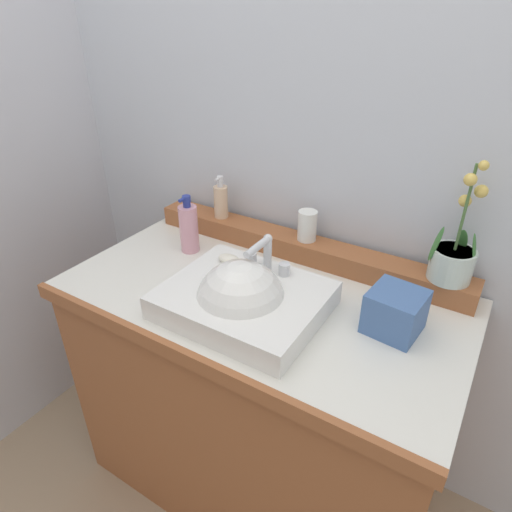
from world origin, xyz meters
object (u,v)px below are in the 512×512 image
Objects in this scene: potted_plant at (453,257)px; lotion_bottle at (189,228)px; soap_dispenser at (221,201)px; tumbler_cup at (307,226)px; soap_bar at (229,259)px; sink_basin at (242,302)px; tissue_box at (395,312)px.

lotion_bottle is at bearing -168.43° from potted_plant.
potted_plant is 2.25× the size of soap_dispenser.
potted_plant is 0.44m from tumbler_cup.
soap_bar is 0.33m from soap_dispenser.
potted_plant is at bearing 11.57° from lotion_bottle.
sink_basin is at bearing -42.60° from soap_bar.
tissue_box is (0.36, -0.22, -0.06)m from tumbler_cup.
lotion_bottle is at bearing 175.62° from tissue_box.
soap_bar is 0.70× the size of tumbler_cup.
potted_plant is 0.78m from soap_dispenser.
soap_bar is at bearing -116.57° from tumbler_cup.
soap_dispenser reaches higher than tumbler_cup.
potted_plant is (0.45, 0.36, 0.10)m from sink_basin.
lotion_bottle reaches higher than sink_basin.
soap_dispenser reaches higher than soap_bar.
tissue_box is at bearing -17.28° from soap_dispenser.
tumbler_cup is at bearing 179.70° from potted_plant.
soap_dispenser is 0.34m from tumbler_cup.
soap_dispenser is (-0.21, 0.25, 0.05)m from soap_bar.
tumbler_cup is (0.34, 0.00, -0.01)m from soap_dispenser.
sink_basin is 2.11× the size of lotion_bottle.
sink_basin is 1.22× the size of potted_plant.
lotion_bottle reaches higher than soap_bar.
soap_bar is 0.29m from tumbler_cup.
tissue_box is (-0.08, -0.22, -0.08)m from potted_plant.
sink_basin is 3.24× the size of tissue_box.
tumbler_cup is 0.42m from tissue_box.
lotion_bottle is (-0.80, -0.16, -0.05)m from potted_plant.
soap_dispenser is at bearing 162.72° from tissue_box.
sink_basin is at bearing -158.94° from tissue_box.
potted_plant is at bearing 24.04° from soap_bar.
tissue_box is at bearing -4.38° from lotion_bottle.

